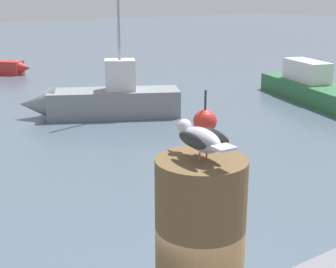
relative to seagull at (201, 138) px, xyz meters
name	(u,v)px	position (x,y,z in m)	size (l,w,h in m)	color
seagull	(201,138)	(0.00, 0.00, 0.00)	(0.15, 0.39, 0.14)	#C66D60
boat_grey	(98,100)	(4.93, 10.99, -2.41)	(4.57, 3.07, 4.78)	gray
boat_green	(325,93)	(11.58, 8.19, -2.50)	(2.90, 5.94, 1.54)	#2D6B3D
channel_buoy	(205,126)	(5.72, 7.04, -2.43)	(0.56, 0.56, 1.33)	red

